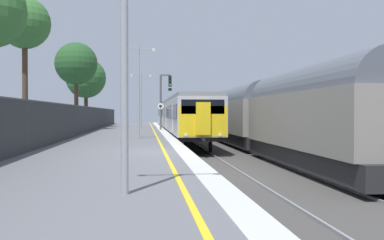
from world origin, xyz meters
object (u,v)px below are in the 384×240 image
Objects in this scene: platform_lamp_mid at (138,84)px; platform_lamp_far at (141,96)px; speed_limit_sign at (161,113)px; background_tree_left at (77,65)px; platform_lamp_near at (124,11)px; signal_gantry at (164,95)px; freight_train_adjacent_track at (241,114)px; commuter_train_at_platform at (178,115)px; background_tree_back at (85,80)px; background_tree_centre at (25,25)px.

platform_lamp_mid is 18.59m from platform_lamp_far.
platform_lamp_mid is at bearing -97.53° from speed_limit_sign.
platform_lamp_near is at bearing -80.50° from background_tree_left.
signal_gantry is 0.94× the size of platform_lamp_mid.
signal_gantry is (-5.48, 8.16, 1.70)m from freight_train_adjacent_track.
commuter_train_at_platform is 7.00× the size of platform_lamp_near.
speed_limit_sign is (-0.37, -2.62, -1.60)m from signal_gantry.
speed_limit_sign is at bearing -51.69° from background_tree_back.
platform_lamp_far reaches higher than signal_gantry.
platform_lamp_far is (-3.55, 0.81, 1.88)m from commuter_train_at_platform.
background_tree_left is 0.93× the size of background_tree_centre.
commuter_train_at_platform is 3.29m from signal_gantry.
freight_train_adjacent_track is at bearing 44.20° from platform_lamp_mid.
platform_lamp_mid is 1.00× the size of platform_lamp_far.
platform_lamp_near is 41.46m from background_tree_back.
signal_gantry is 3.10m from speed_limit_sign.
platform_lamp_near is at bearing -93.48° from signal_gantry.
commuter_train_at_platform is 20.09m from background_tree_centre.
freight_train_adjacent_track is 5.34× the size of background_tree_centre.
background_tree_centre is at bearing 168.60° from platform_lamp_mid.
speed_limit_sign is 0.45× the size of platform_lamp_far.
platform_lamp_mid is 16.11m from background_tree_left.
signal_gantry is 34.15m from platform_lamp_near.
signal_gantry is 0.89× the size of platform_lamp_near.
background_tree_back reaches higher than platform_lamp_far.
platform_lamp_far is 0.73× the size of background_tree_back.
platform_lamp_mid is (-1.70, -12.88, 1.64)m from speed_limit_sign.
signal_gantry reaches higher than speed_limit_sign.
background_tree_left is at bearing 110.63° from platform_lamp_mid.
freight_train_adjacent_track is at bearing 73.76° from platform_lamp_near.
background_tree_left is (-7.31, 2.01, 4.19)m from speed_limit_sign.
background_tree_centre is at bearing -121.69° from signal_gantry.
background_tree_back is at bearing 131.61° from freight_train_adjacent_track.
platform_lamp_mid is at bearing -90.00° from platform_lamp_far.
platform_lamp_mid is at bearing -97.62° from signal_gantry.
background_tree_back is at bearing 146.74° from platform_lamp_far.
background_tree_centre is (-6.66, -17.25, 3.51)m from platform_lamp_far.
background_tree_centre is (-6.66, 19.93, 3.35)m from platform_lamp_near.
freight_train_adjacent_track is 8.37× the size of platform_lamp_mid.
background_tree_left is at bearing 150.16° from freight_train_adjacent_track.
background_tree_left is (-5.60, 33.48, 2.40)m from platform_lamp_near.
background_tree_centre reaches higher than platform_lamp_near.
signal_gantry is 2.12× the size of speed_limit_sign.
background_tree_left reaches higher than speed_limit_sign.
commuter_train_at_platform is at bearing 78.72° from platform_lamp_mid.
signal_gantry is at bearing -41.17° from background_tree_back.
platform_lamp_mid is (-3.55, -17.78, 1.88)m from commuter_train_at_platform.
platform_lamp_mid is at bearing 90.00° from platform_lamp_near.
speed_limit_sign is 0.42× the size of platform_lamp_near.
background_tree_centre reaches higher than platform_lamp_far.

